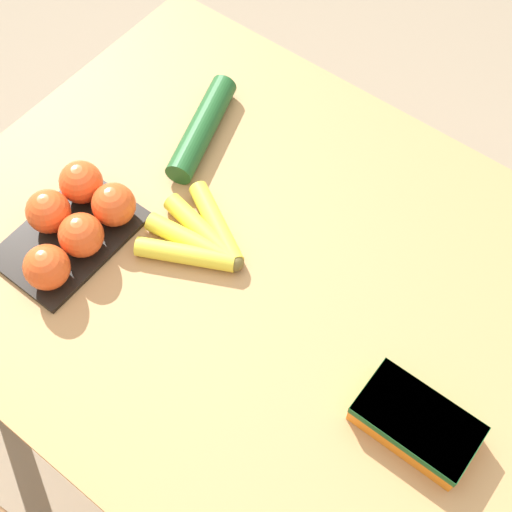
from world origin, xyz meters
TOP-DOWN VIEW (x-y plane):
  - ground_plane at (0.00, 0.00)m, footprint 12.00×12.00m
  - dining_table at (0.00, 0.00)m, footprint 1.19×0.95m
  - banana_bunch at (0.11, 0.03)m, footprint 0.20×0.20m
  - tomato_pack at (0.30, 0.15)m, footprint 0.18×0.26m
  - carrot_bag at (-0.38, 0.09)m, footprint 0.19×0.11m
  - cucumber_near at (0.27, -0.17)m, footprint 0.13×0.25m

SIDE VIEW (x-z plane):
  - ground_plane at x=0.00m, z-range 0.00..0.00m
  - dining_table at x=0.00m, z-range 0.27..1.03m
  - banana_bunch at x=0.11m, z-range 0.75..0.79m
  - cucumber_near at x=0.27m, z-range 0.75..0.81m
  - carrot_bag at x=-0.38m, z-range 0.76..0.81m
  - tomato_pack at x=0.30m, z-range 0.75..0.84m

